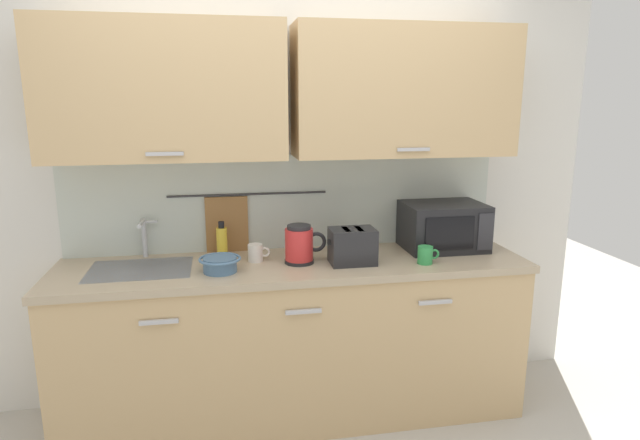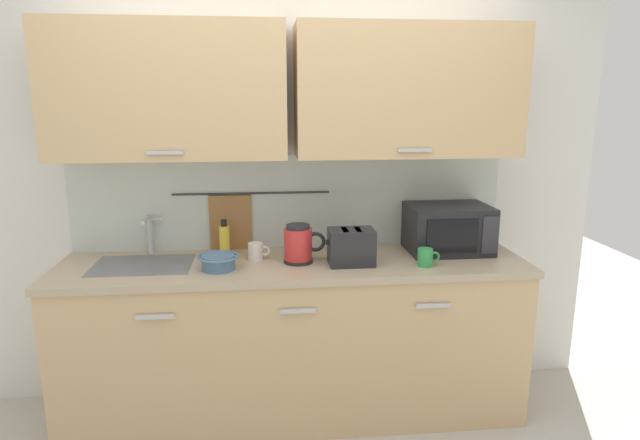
% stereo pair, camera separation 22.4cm
% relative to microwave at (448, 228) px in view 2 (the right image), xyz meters
% --- Properties ---
extents(counter_unit, '(2.53, 0.64, 0.90)m').
position_rel_microwave_xyz_m(counter_unit, '(-0.91, -0.11, -0.58)').
color(counter_unit, tan).
rests_on(counter_unit, ground).
extents(back_wall_assembly, '(3.70, 0.41, 2.50)m').
position_rel_microwave_xyz_m(back_wall_assembly, '(-0.90, 0.12, 0.49)').
color(back_wall_assembly, silver).
rests_on(back_wall_assembly, ground).
extents(sink_faucet, '(0.09, 0.17, 0.22)m').
position_rel_microwave_xyz_m(sink_faucet, '(-1.70, 0.12, 0.01)').
color(sink_faucet, '#B2B5BA').
rests_on(sink_faucet, counter_unit).
extents(microwave, '(0.46, 0.35, 0.27)m').
position_rel_microwave_xyz_m(microwave, '(0.00, 0.00, 0.00)').
color(microwave, black).
rests_on(microwave, counter_unit).
extents(electric_kettle, '(0.23, 0.16, 0.21)m').
position_rel_microwave_xyz_m(electric_kettle, '(-0.87, -0.13, -0.03)').
color(electric_kettle, black).
rests_on(electric_kettle, counter_unit).
extents(dish_soap_bottle, '(0.06, 0.06, 0.20)m').
position_rel_microwave_xyz_m(dish_soap_bottle, '(-1.28, 0.09, -0.05)').
color(dish_soap_bottle, yellow).
rests_on(dish_soap_bottle, counter_unit).
extents(mug_near_sink, '(0.12, 0.08, 0.09)m').
position_rel_microwave_xyz_m(mug_near_sink, '(-1.10, -0.06, -0.09)').
color(mug_near_sink, silver).
rests_on(mug_near_sink, counter_unit).
extents(mixing_bowl, '(0.21, 0.21, 0.08)m').
position_rel_microwave_xyz_m(mixing_bowl, '(-1.29, -0.21, -0.09)').
color(mixing_bowl, '#4C7093').
rests_on(mixing_bowl, counter_unit).
extents(toaster, '(0.26, 0.17, 0.19)m').
position_rel_microwave_xyz_m(toaster, '(-0.59, -0.19, -0.04)').
color(toaster, '#232326').
rests_on(toaster, counter_unit).
extents(mug_by_kettle, '(0.12, 0.08, 0.09)m').
position_rel_microwave_xyz_m(mug_by_kettle, '(-0.21, -0.26, -0.09)').
color(mug_by_kettle, green).
rests_on(mug_by_kettle, counter_unit).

